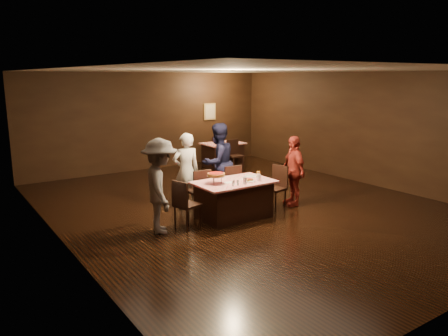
{
  "coord_description": "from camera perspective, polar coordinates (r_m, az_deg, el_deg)",
  "views": [
    {
      "loc": [
        -5.75,
        -7.52,
        2.88
      ],
      "look_at": [
        -0.73,
        -0.18,
        1.0
      ],
      "focal_mm": 35.0,
      "sensor_mm": 36.0,
      "label": 1
    }
  ],
  "objects": [
    {
      "name": "diner_navy_hoodie",
      "position": [
        10.09,
        -0.79,
        0.71
      ],
      "size": [
        0.99,
        0.83,
        1.83
      ],
      "primitive_type": "imported",
      "rotation": [
        0.0,
        0.0,
        3.31
      ],
      "color": "black",
      "rests_on": "ground"
    },
    {
      "name": "chair_far_left",
      "position": [
        9.39,
        -3.36,
        -2.92
      ],
      "size": [
        0.44,
        0.44,
        0.95
      ],
      "primitive_type": "cube",
      "rotation": [
        0.0,
        0.0,
        3.08
      ],
      "color": "black",
      "rests_on": "ground"
    },
    {
      "name": "diner_grey_knit",
      "position": [
        8.14,
        -8.34,
        -2.36
      ],
      "size": [
        1.0,
        1.3,
        1.78
      ],
      "primitive_type": "imported",
      "rotation": [
        0.0,
        0.0,
        1.23
      ],
      "color": "#59595D",
      "rests_on": "ground"
    },
    {
      "name": "napkin_left",
      "position": [
        8.8,
        0.7,
        -1.92
      ],
      "size": [
        0.21,
        0.21,
        0.01
      ],
      "primitive_type": "cube",
      "rotation": [
        0.0,
        0.0,
        -0.35
      ],
      "color": "white",
      "rests_on": "main_table"
    },
    {
      "name": "back_table",
      "position": [
        14.11,
        -0.15,
        1.75
      ],
      "size": [
        1.3,
        0.9,
        0.77
      ],
      "primitive_type": "cube",
      "color": "#B70C11",
      "rests_on": "ground"
    },
    {
      "name": "glass_front_right",
      "position": [
        8.98,
        4.57,
        -1.23
      ],
      "size": [
        0.08,
        0.08,
        0.14
      ],
      "primitive_type": "cylinder",
      "color": "silver",
      "rests_on": "main_table"
    },
    {
      "name": "glass_front_left",
      "position": [
        8.7,
        2.73,
        -1.64
      ],
      "size": [
        0.08,
        0.08,
        0.14
      ],
      "primitive_type": "cylinder",
      "color": "silver",
      "rests_on": "main_table"
    },
    {
      "name": "glass_amber",
      "position": [
        9.22,
        4.52,
        -0.88
      ],
      "size": [
        0.08,
        0.08,
        0.14
      ],
      "primitive_type": "cylinder",
      "color": "#BF7F26",
      "rests_on": "main_table"
    },
    {
      "name": "plate_empty",
      "position": [
        9.36,
        3.51,
        -1.07
      ],
      "size": [
        0.25,
        0.25,
        0.01
      ],
      "primitive_type": "cylinder",
      "color": "white",
      "rests_on": "main_table"
    },
    {
      "name": "diner_red_shirt",
      "position": [
        9.92,
        9.05,
        -0.37
      ],
      "size": [
        0.64,
        1.0,
        1.58
      ],
      "primitive_type": "imported",
      "rotation": [
        0.0,
        0.0,
        -1.87
      ],
      "color": "maroon",
      "rests_on": "ground"
    },
    {
      "name": "main_table",
      "position": [
        9.02,
        1.29,
        -4.12
      ],
      "size": [
        1.6,
        1.0,
        0.77
      ],
      "primitive_type": "cube",
      "color": "#B20B1C",
      "rests_on": "ground"
    },
    {
      "name": "napkin_center",
      "position": [
        9.1,
        2.84,
        -1.47
      ],
      "size": [
        0.19,
        0.19,
        0.01
      ],
      "primitive_type": "cube",
      "rotation": [
        0.0,
        0.0,
        0.21
      ],
      "color": "white",
      "rests_on": "main_table"
    },
    {
      "name": "chair_back_far",
      "position": [
        14.58,
        -1.48,
        2.44
      ],
      "size": [
        0.51,
        0.51,
        0.95
      ],
      "primitive_type": "cube",
      "rotation": [
        0.0,
        0.0,
        3.38
      ],
      "color": "black",
      "rests_on": "ground"
    },
    {
      "name": "chair_far_right",
      "position": [
        9.81,
        0.64,
        -2.25
      ],
      "size": [
        0.46,
        0.46,
        0.95
      ],
      "primitive_type": "cube",
      "rotation": [
        0.0,
        0.0,
        3.05
      ],
      "color": "black",
      "rests_on": "ground"
    },
    {
      "name": "condiments",
      "position": [
        8.59,
        1.43,
        -1.96
      ],
      "size": [
        0.17,
        0.1,
        0.09
      ],
      "color": "silver",
      "rests_on": "main_table"
    },
    {
      "name": "pizza_stand",
      "position": [
        8.7,
        -1.02,
        -0.87
      ],
      "size": [
        0.38,
        0.38,
        0.22
      ],
      "color": "black",
      "rests_on": "main_table"
    },
    {
      "name": "chair_end_left",
      "position": [
        8.43,
        -4.81,
        -4.69
      ],
      "size": [
        0.5,
        0.5,
        0.95
      ],
      "primitive_type": "cube",
      "rotation": [
        0.0,
        0.0,
        1.8
      ],
      "color": "black",
      "rests_on": "ground"
    },
    {
      "name": "chair_end_right",
      "position": [
        9.66,
        6.61,
        -2.56
      ],
      "size": [
        0.49,
        0.49,
        0.95
      ],
      "primitive_type": "cube",
      "rotation": [
        0.0,
        0.0,
        -1.38
      ],
      "color": "black",
      "rests_on": "ground"
    },
    {
      "name": "plate_with_slice",
      "position": [
        8.92,
        3.29,
        -1.6
      ],
      "size": [
        0.25,
        0.25,
        0.06
      ],
      "color": "white",
      "rests_on": "main_table"
    },
    {
      "name": "room",
      "position": [
        9.5,
        3.06,
        7.44
      ],
      "size": [
        10.0,
        10.04,
        3.02
      ],
      "color": "black",
      "rests_on": "ground"
    },
    {
      "name": "diner_white_jacket",
      "position": [
        9.63,
        -4.98,
        -0.35
      ],
      "size": [
        0.68,
        0.52,
        1.67
      ],
      "primitive_type": "imported",
      "rotation": [
        0.0,
        0.0,
        2.94
      ],
      "color": "silver",
      "rests_on": "ground"
    },
    {
      "name": "chair_back_near",
      "position": [
        13.53,
        1.52,
        1.69
      ],
      "size": [
        0.45,
        0.45,
        0.95
      ],
      "primitive_type": "cube",
      "rotation": [
        0.0,
        0.0,
        -0.08
      ],
      "color": "black",
      "rests_on": "ground"
    }
  ]
}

